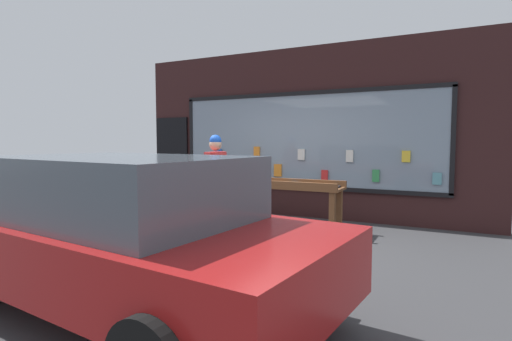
% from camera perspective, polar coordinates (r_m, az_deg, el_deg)
% --- Properties ---
extents(ground_plane, '(40.00, 40.00, 0.00)m').
position_cam_1_polar(ground_plane, '(6.26, -1.80, -10.09)').
color(ground_plane, '#38383A').
extents(shopfront_facade, '(7.43, 0.29, 3.42)m').
position_cam_1_polar(shopfront_facade, '(8.25, 6.07, 5.20)').
color(shopfront_facade, '#331919').
rests_on(shopfront_facade, ground_plane).
extents(display_table_main, '(2.46, 0.61, 0.87)m').
position_cam_1_polar(display_table_main, '(7.11, 2.52, -2.66)').
color(display_table_main, brown).
rests_on(display_table_main, ground_plane).
extents(person_browsing, '(0.28, 0.65, 1.66)m').
position_cam_1_polar(person_browsing, '(6.97, -5.78, -0.57)').
color(person_browsing, black).
rests_on(person_browsing, ground_plane).
extents(small_dog, '(0.33, 0.50, 0.41)m').
position_cam_1_polar(small_dog, '(6.67, -3.17, -6.64)').
color(small_dog, white).
rests_on(small_dog, ground_plane).
extents(sandwich_board_sign, '(0.59, 0.80, 0.97)m').
position_cam_1_polar(sandwich_board_sign, '(8.18, -8.62, -3.20)').
color(sandwich_board_sign, black).
rests_on(sandwich_board_sign, ground_plane).
extents(parked_car, '(4.25, 2.24, 1.41)m').
position_cam_1_polar(parked_car, '(3.88, -18.84, -7.98)').
color(parked_car, '#A51919').
rests_on(parked_car, ground_plane).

